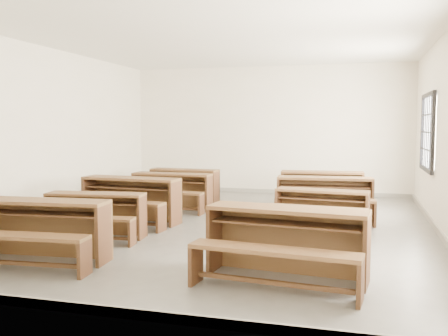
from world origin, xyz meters
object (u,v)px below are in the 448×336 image
(desk_set_0, at_px, (39,226))
(desk_set_1, at_px, (95,212))
(desk_set_2, at_px, (129,197))
(desk_set_3, at_px, (171,188))
(desk_set_7, at_px, (321,207))
(desk_set_6, at_px, (314,227))
(desk_set_5, at_px, (285,238))
(desk_set_4, at_px, (184,182))
(desk_set_8, at_px, (324,195))
(desk_set_9, at_px, (322,187))

(desk_set_0, xyz_separation_m, desk_set_1, (-0.02, 1.40, -0.06))
(desk_set_2, relative_size, desk_set_3, 1.12)
(desk_set_3, bearing_deg, desk_set_7, -21.80)
(desk_set_1, xyz_separation_m, desk_set_3, (0.20, 2.73, 0.03))
(desk_set_7, bearing_deg, desk_set_6, -83.42)
(desk_set_1, relative_size, desk_set_5, 0.85)
(desk_set_2, bearing_deg, desk_set_3, 87.35)
(desk_set_4, bearing_deg, desk_set_6, -45.57)
(desk_set_6, bearing_deg, desk_set_7, 95.36)
(desk_set_2, height_order, desk_set_4, desk_set_2)
(desk_set_2, distance_m, desk_set_8, 3.54)
(desk_set_5, height_order, desk_set_7, desk_set_5)
(desk_set_8, bearing_deg, desk_set_2, -163.78)
(desk_set_3, bearing_deg, desk_set_5, -52.98)
(desk_set_3, bearing_deg, desk_set_9, 19.52)
(desk_set_3, bearing_deg, desk_set_8, -4.33)
(desk_set_5, bearing_deg, desk_set_7, 92.29)
(desk_set_9, bearing_deg, desk_set_3, -165.64)
(desk_set_6, bearing_deg, desk_set_1, -177.04)
(desk_set_0, height_order, desk_set_2, desk_set_2)
(desk_set_1, distance_m, desk_set_7, 3.62)
(desk_set_2, xyz_separation_m, desk_set_9, (3.17, 2.53, -0.03))
(desk_set_3, relative_size, desk_set_9, 0.95)
(desk_set_5, distance_m, desk_set_8, 3.77)
(desk_set_6, bearing_deg, desk_set_2, 163.41)
(desk_set_6, relative_size, desk_set_7, 0.92)
(desk_set_0, relative_size, desk_set_3, 1.09)
(desk_set_3, relative_size, desk_set_7, 1.05)
(desk_set_5, xyz_separation_m, desk_set_6, (0.21, 1.22, -0.11))
(desk_set_0, relative_size, desk_set_7, 1.15)
(desk_set_7, bearing_deg, desk_set_3, 163.22)
(desk_set_7, bearing_deg, desk_set_5, -88.03)
(desk_set_4, relative_size, desk_set_7, 1.06)
(desk_set_2, distance_m, desk_set_9, 4.05)
(desk_set_5, xyz_separation_m, desk_set_8, (0.17, 3.76, -0.02))
(desk_set_3, distance_m, desk_set_9, 3.14)
(desk_set_8, relative_size, desk_set_9, 1.02)
(desk_set_1, bearing_deg, desk_set_8, 29.97)
(desk_set_7, xyz_separation_m, desk_set_8, (-0.02, 1.03, 0.06))
(desk_set_2, height_order, desk_set_8, desk_set_2)
(desk_set_1, height_order, desk_set_9, desk_set_9)
(desk_set_4, xyz_separation_m, desk_set_5, (3.11, -5.24, 0.05))
(desk_set_8, bearing_deg, desk_set_7, -93.21)
(desk_set_0, distance_m, desk_set_1, 1.40)
(desk_set_4, distance_m, desk_set_8, 3.60)
(desk_set_6, distance_m, desk_set_7, 1.52)
(desk_set_7, bearing_deg, desk_set_4, 148.78)
(desk_set_0, xyz_separation_m, desk_set_5, (3.13, 0.08, 0.01))
(desk_set_7, height_order, desk_set_8, desk_set_8)
(desk_set_7, bearing_deg, desk_set_2, -170.46)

